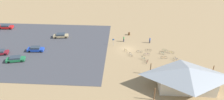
% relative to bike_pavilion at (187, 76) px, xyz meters
% --- Properties ---
extents(ground, '(160.00, 160.00, 0.00)m').
position_rel_bike_pavilion_xyz_m(ground, '(12.58, -15.57, -3.07)').
color(ground, '#9E7F56').
rests_on(ground, ground).
extents(parking_lot_asphalt, '(42.51, 32.59, 0.05)m').
position_rel_bike_pavilion_xyz_m(parking_lot_asphalt, '(39.60, -15.31, -3.05)').
color(parking_lot_asphalt, '#424247').
rests_on(parking_lot_asphalt, ground).
extents(bike_pavilion, '(14.81, 9.20, 5.29)m').
position_rel_bike_pavilion_xyz_m(bike_pavilion, '(0.00, 0.00, 0.00)').
color(bike_pavilion, beige).
rests_on(bike_pavilion, ground).
extents(trash_bin, '(0.60, 0.60, 0.90)m').
position_rel_bike_pavilion_xyz_m(trash_bin, '(12.01, -24.96, -2.62)').
color(trash_bin, brown).
rests_on(trash_bin, ground).
extents(lot_sign, '(0.56, 0.08, 2.20)m').
position_rel_bike_pavilion_xyz_m(lot_sign, '(16.72, -17.90, -1.66)').
color(lot_sign, '#99999E').
rests_on(lot_sign, ground).
extents(bicycle_teal_yard_left, '(1.31, 1.30, 0.87)m').
position_rel_bike_pavilion_xyz_m(bicycle_teal_yard_left, '(8.31, -10.58, -2.68)').
color(bicycle_teal_yard_left, black).
rests_on(bicycle_teal_yard_left, ground).
extents(bicycle_yellow_edge_south, '(1.67, 0.64, 0.79)m').
position_rel_bike_pavilion_xyz_m(bicycle_yellow_edge_south, '(0.63, -14.22, -2.71)').
color(bicycle_yellow_edge_south, black).
rests_on(bicycle_yellow_edge_south, ground).
extents(bicycle_green_yard_front, '(1.50, 0.86, 0.86)m').
position_rel_bike_pavilion_xyz_m(bicycle_green_yard_front, '(2.08, -15.11, -2.68)').
color(bicycle_green_yard_front, black).
rests_on(bicycle_green_yard_front, ground).
extents(bicycle_purple_yard_center, '(1.75, 0.48, 0.82)m').
position_rel_bike_pavilion_xyz_m(bicycle_purple_yard_center, '(7.38, -12.83, -2.71)').
color(bicycle_purple_yard_center, black).
rests_on(bicycle_purple_yard_center, ground).
extents(bicycle_white_lone_west, '(0.89, 1.54, 0.78)m').
position_rel_bike_pavilion_xyz_m(bicycle_white_lone_west, '(11.62, -12.47, -2.72)').
color(bicycle_white_lone_west, black).
rests_on(bicycle_white_lone_west, ground).
extents(bicycle_red_back_row, '(0.79, 1.55, 0.86)m').
position_rel_bike_pavilion_xyz_m(bicycle_red_back_row, '(7.49, -9.12, -2.68)').
color(bicycle_red_back_row, black).
rests_on(bicycle_red_back_row, ground).
extents(bicycle_black_trailside, '(1.68, 0.48, 0.87)m').
position_rel_bike_pavilion_xyz_m(bicycle_black_trailside, '(6.67, -15.07, -2.70)').
color(bicycle_black_trailside, black).
rests_on(bicycle_black_trailside, ground).
extents(bicycle_silver_by_bin, '(1.76, 0.48, 0.85)m').
position_rel_bike_pavilion_xyz_m(bicycle_silver_by_bin, '(9.25, -14.05, -2.70)').
color(bicycle_silver_by_bin, black).
rests_on(bicycle_silver_by_bin, ground).
extents(bicycle_blue_mid_cluster, '(1.08, 1.51, 0.88)m').
position_rel_bike_pavilion_xyz_m(bicycle_blue_mid_cluster, '(-0.10, -10.91, -2.68)').
color(bicycle_blue_mid_cluster, black).
rests_on(bicycle_blue_mid_cluster, ground).
extents(bicycle_orange_edge_north, '(1.80, 0.48, 0.81)m').
position_rel_bike_pavilion_xyz_m(bicycle_orange_edge_north, '(2.88, -11.45, -2.69)').
color(bicycle_orange_edge_north, black).
rests_on(bicycle_orange_edge_north, ground).
extents(bicycle_teal_lone_east, '(1.47, 0.80, 0.82)m').
position_rel_bike_pavilion_xyz_m(bicycle_teal_lone_east, '(3.07, -13.69, -2.71)').
color(bicycle_teal_lone_east, black).
rests_on(bicycle_teal_lone_east, ground).
extents(bicycle_yellow_yard_right, '(1.08, 1.36, 0.91)m').
position_rel_bike_pavilion_xyz_m(bicycle_yellow_yard_right, '(12.93, -14.28, -2.68)').
color(bicycle_yellow_yard_right, black).
rests_on(bicycle_yellow_yard_right, ground).
extents(car_red_aisle_side, '(4.80, 2.04, 1.41)m').
position_rel_bike_pavilion_xyz_m(car_red_aisle_side, '(53.82, -27.27, -2.32)').
color(car_red_aisle_side, red).
rests_on(car_red_aisle_side, parking_lot_asphalt).
extents(car_maroon_end_stall, '(4.67, 2.65, 1.26)m').
position_rel_bike_pavilion_xyz_m(car_maroon_end_stall, '(47.39, -10.90, -2.38)').
color(car_maroon_end_stall, maroon).
rests_on(car_maroon_end_stall, parking_lot_asphalt).
extents(car_blue_back_corner, '(4.60, 1.99, 1.38)m').
position_rel_bike_pavilion_xyz_m(car_blue_back_corner, '(38.24, -13.14, -2.33)').
color(car_blue_back_corner, '#1E42B2').
rests_on(car_blue_back_corner, parking_lot_asphalt).
extents(car_green_near_entry, '(4.97, 2.85, 1.32)m').
position_rel_bike_pavilion_xyz_m(car_green_near_entry, '(41.60, -7.86, -2.36)').
color(car_green_near_entry, '#1E6B3D').
rests_on(car_green_near_entry, parking_lot_asphalt).
extents(car_tan_far_end, '(4.75, 2.42, 1.29)m').
position_rel_bike_pavilion_xyz_m(car_tan_far_end, '(33.42, -21.92, -2.37)').
color(car_tan_far_end, tan).
rests_on(car_tan_far_end, parking_lot_asphalt).
extents(visitor_at_bikes, '(0.36, 0.39, 1.76)m').
position_rel_bike_pavilion_xyz_m(visitor_at_bikes, '(5.86, -20.05, -2.15)').
color(visitor_at_bikes, '#2D3347').
rests_on(visitor_at_bikes, ground).
extents(visitor_by_pavilion, '(0.36, 0.39, 1.81)m').
position_rel_bike_pavilion_xyz_m(visitor_by_pavilion, '(13.68, -20.39, -2.12)').
color(visitor_by_pavilion, '#2D3347').
rests_on(visitor_by_pavilion, ground).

